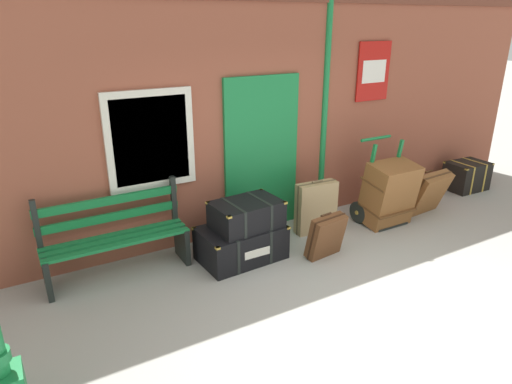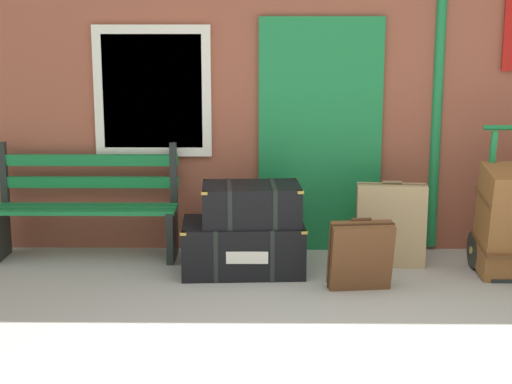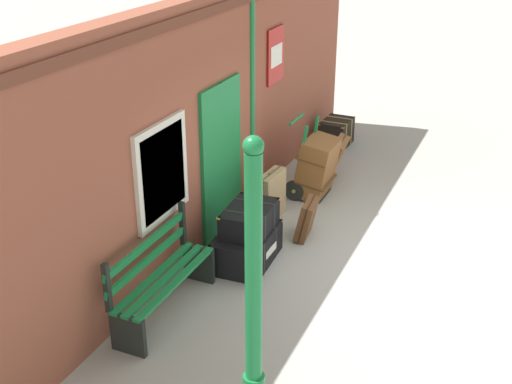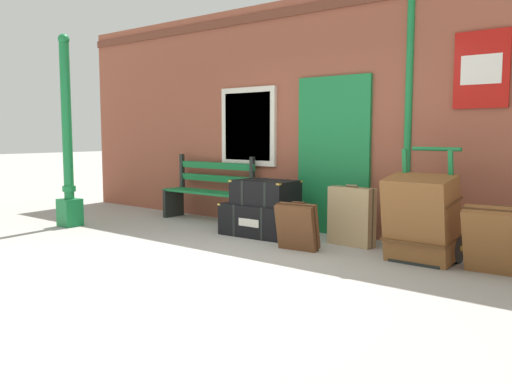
{
  "view_description": "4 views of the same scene",
  "coord_description": "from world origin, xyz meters",
  "views": [
    {
      "loc": [
        -2.86,
        -2.6,
        2.75
      ],
      "look_at": [
        -0.35,
        1.8,
        0.81
      ],
      "focal_mm": 31.69,
      "sensor_mm": 36.0,
      "label": 1
    },
    {
      "loc": [
        -0.4,
        -4.49,
        1.98
      ],
      "look_at": [
        -0.48,
        1.85,
        0.66
      ],
      "focal_mm": 54.47,
      "sensor_mm": 36.0,
      "label": 2
    },
    {
      "loc": [
        -7.27,
        -1.32,
        4.37
      ],
      "look_at": [
        -0.3,
        1.75,
        0.86
      ],
      "focal_mm": 46.63,
      "sensor_mm": 36.0,
      "label": 3
    },
    {
      "loc": [
        4.06,
        -3.88,
        1.37
      ],
      "look_at": [
        -0.72,
        1.8,
        0.57
      ],
      "focal_mm": 38.92,
      "sensor_mm": 36.0,
      "label": 4
    }
  ],
  "objects": [
    {
      "name": "ground_plane",
      "position": [
        0.0,
        0.0,
        0.0
      ],
      "size": [
        60.0,
        60.0,
        0.0
      ],
      "primitive_type": "plane",
      "color": "#A3A099"
    },
    {
      "name": "brick_facade",
      "position": [
        -0.01,
        2.6,
        1.6
      ],
      "size": [
        10.4,
        0.35,
        3.2
      ],
      "color": "brown",
      "rests_on": "ground"
    },
    {
      "name": "lamp_post",
      "position": [
        -3.19,
        0.5,
        1.03
      ],
      "size": [
        0.28,
        0.28,
        2.75
      ],
      "color": "#197A3D",
      "rests_on": "ground"
    },
    {
      "name": "platform_bench",
      "position": [
        -1.98,
        2.16,
        0.44
      ],
      "size": [
        1.6,
        0.43,
        1.01
      ],
      "color": "#197A3D",
      "rests_on": "ground"
    },
    {
      "name": "steamer_trunk_base",
      "position": [
        -0.59,
        1.76,
        0.21
      ],
      "size": [
        1.04,
        0.71,
        0.43
      ],
      "color": "black",
      "rests_on": "ground"
    },
    {
      "name": "steamer_trunk_middle",
      "position": [
        -0.52,
        1.75,
        0.58
      ],
      "size": [
        0.84,
        0.6,
        0.33
      ],
      "color": "black",
      "rests_on": "steamer_trunk_base"
    },
    {
      "name": "porters_trolley",
      "position": [
        1.69,
        1.78,
        0.27
      ],
      "size": [
        0.71,
        0.56,
        1.21
      ],
      "color": "black",
      "rests_on": "ground"
    },
    {
      "name": "large_brown_trunk",
      "position": [
        1.69,
        1.61,
        0.47
      ],
      "size": [
        0.7,
        0.57,
        0.94
      ],
      "color": "brown",
      "rests_on": "ground"
    },
    {
      "name": "suitcase_olive",
      "position": [
        0.67,
        1.94,
        0.35
      ],
      "size": [
        0.6,
        0.22,
        0.75
      ],
      "color": "tan",
      "rests_on": "ground"
    },
    {
      "name": "suitcase_tan",
      "position": [
        2.48,
        1.58,
        0.34
      ],
      "size": [
        0.66,
        0.46,
        0.68
      ],
      "color": "brown",
      "rests_on": "ground"
    },
    {
      "name": "suitcase_cream",
      "position": [
        0.34,
        1.28,
        0.28
      ],
      "size": [
        0.51,
        0.32,
        0.57
      ],
      "color": "brown",
      "rests_on": "ground"
    }
  ]
}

